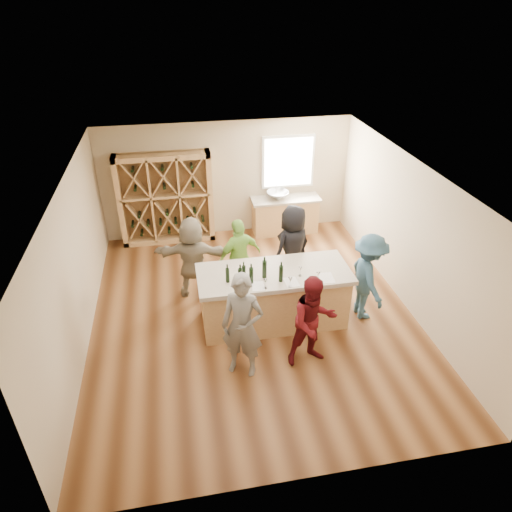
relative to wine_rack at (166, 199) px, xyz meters
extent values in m
cube|color=brown|center=(1.50, -3.27, -1.15)|extent=(6.00, 7.00, 0.10)
cube|color=white|center=(1.50, -3.27, 1.75)|extent=(6.00, 7.00, 0.10)
cube|color=#C4B08E|center=(1.50, 0.28, 0.30)|extent=(6.00, 0.10, 2.80)
cube|color=#C4B08E|center=(1.50, -6.82, 0.30)|extent=(6.00, 0.10, 2.80)
cube|color=#C4B08E|center=(-1.55, -3.27, 0.30)|extent=(0.10, 7.00, 2.80)
cube|color=#C4B08E|center=(4.55, -3.27, 0.30)|extent=(0.10, 7.00, 2.80)
cube|color=white|center=(3.00, 0.20, 0.65)|extent=(1.30, 0.06, 1.30)
cube|color=white|center=(3.00, 0.17, 0.65)|extent=(1.18, 0.01, 1.18)
cube|color=tan|center=(0.00, 0.00, 0.00)|extent=(2.20, 0.45, 2.20)
cube|color=tan|center=(2.90, -0.07, -0.67)|extent=(1.60, 0.58, 0.86)
cube|color=#B3A693|center=(2.90, -0.07, -0.21)|extent=(1.70, 0.62, 0.06)
imported|color=silver|center=(2.70, -0.07, -0.09)|extent=(0.54, 0.54, 0.19)
cylinder|color=silver|center=(2.70, 0.11, -0.03)|extent=(0.02, 0.02, 0.30)
cube|color=tan|center=(1.84, -3.56, -0.60)|extent=(2.60, 1.00, 1.00)
cube|color=#B3A693|center=(1.84, -3.56, -0.06)|extent=(2.72, 1.12, 0.08)
cylinder|color=black|center=(0.99, -3.72, 0.11)|extent=(0.07, 0.07, 0.27)
cylinder|color=black|center=(1.19, -3.85, 0.14)|extent=(0.09, 0.09, 0.32)
cylinder|color=black|center=(1.27, -3.69, 0.12)|extent=(0.07, 0.07, 0.27)
cylinder|color=black|center=(1.38, -3.82, 0.13)|extent=(0.10, 0.10, 0.30)
cylinder|color=black|center=(1.63, -3.69, 0.14)|extent=(0.09, 0.09, 0.33)
cone|color=white|center=(1.58, -4.02, 0.06)|extent=(0.07, 0.07, 0.16)
cone|color=white|center=(2.00, -4.06, 0.07)|extent=(0.09, 0.09, 0.19)
cone|color=white|center=(2.50, -3.98, 0.07)|extent=(0.07, 0.07, 0.17)
cone|color=white|center=(2.25, -3.75, 0.06)|extent=(0.07, 0.07, 0.17)
cube|color=white|center=(1.47, -3.94, -0.02)|extent=(0.23, 0.30, 0.00)
cube|color=white|center=(2.06, -3.92, -0.02)|extent=(0.24, 0.32, 0.00)
cube|color=white|center=(2.69, -3.90, -0.02)|extent=(0.27, 0.35, 0.00)
imported|color=slate|center=(1.08, -4.73, -0.18)|extent=(0.81, 0.72, 1.83)
imported|color=#590F14|center=(2.23, -4.70, -0.28)|extent=(0.84, 0.53, 1.63)
imported|color=#335972|center=(3.56, -3.69, -0.25)|extent=(0.52, 1.10, 1.70)
imported|color=#8CC64C|center=(1.37, -2.50, -0.28)|extent=(1.07, 0.82, 1.63)
imported|color=black|center=(2.46, -2.45, -0.20)|extent=(1.04, 0.91, 1.79)
imported|color=gray|center=(0.46, -2.41, -0.25)|extent=(1.65, 0.84, 1.70)
cylinder|color=black|center=(1.89, -3.86, 0.13)|extent=(0.07, 0.07, 0.30)
camera|label=1|loc=(0.29, -10.16, 4.34)|focal=32.00mm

